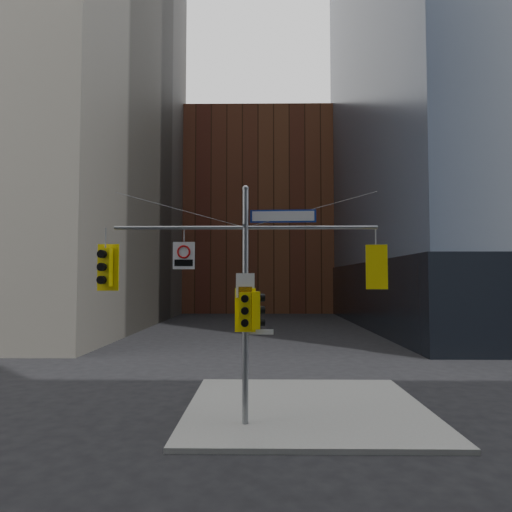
{
  "coord_description": "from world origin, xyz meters",
  "views": [
    {
      "loc": [
        0.49,
        -11.76,
        4.42
      ],
      "look_at": [
        0.32,
        2.0,
        5.14
      ],
      "focal_mm": 32.0,
      "sensor_mm": 36.0,
      "label": 1
    }
  ],
  "objects_px": {
    "traffic_light_west_arm": "(105,267)",
    "regulatory_sign_arm": "(184,255)",
    "traffic_light_east_arm": "(376,267)",
    "street_sign_blade": "(283,216)",
    "traffic_light_pole_side": "(256,310)",
    "signal_assembly": "(245,280)",
    "traffic_light_pole_front": "(245,310)"
  },
  "relations": [
    {
      "from": "traffic_light_east_arm",
      "to": "street_sign_blade",
      "type": "height_order",
      "value": "street_sign_blade"
    },
    {
      "from": "signal_assembly",
      "to": "regulatory_sign_arm",
      "type": "bearing_deg",
      "value": -179.38
    },
    {
      "from": "traffic_light_pole_side",
      "to": "street_sign_blade",
      "type": "bearing_deg",
      "value": -104.69
    },
    {
      "from": "signal_assembly",
      "to": "traffic_light_pole_side",
      "type": "bearing_deg",
      "value": 3.2
    },
    {
      "from": "traffic_light_pole_front",
      "to": "traffic_light_west_arm",
      "type": "bearing_deg",
      "value": 175.94
    },
    {
      "from": "traffic_light_pole_front",
      "to": "regulatory_sign_arm",
      "type": "bearing_deg",
      "value": 172.19
    },
    {
      "from": "traffic_light_pole_side",
      "to": "regulatory_sign_arm",
      "type": "bearing_deg",
      "value": 77.34
    },
    {
      "from": "traffic_light_pole_front",
      "to": "street_sign_blade",
      "type": "relative_size",
      "value": 0.65
    },
    {
      "from": "traffic_light_pole_side",
      "to": "regulatory_sign_arm",
      "type": "distance_m",
      "value": 2.76
    },
    {
      "from": "traffic_light_east_arm",
      "to": "traffic_light_pole_front",
      "type": "bearing_deg",
      "value": 12.27
    },
    {
      "from": "traffic_light_west_arm",
      "to": "regulatory_sign_arm",
      "type": "xyz_separation_m",
      "value": [
        2.39,
        -0.03,
        0.38
      ]
    },
    {
      "from": "signal_assembly",
      "to": "traffic_light_east_arm",
      "type": "relative_size",
      "value": 6.03
    },
    {
      "from": "signal_assembly",
      "to": "traffic_light_pole_front",
      "type": "relative_size",
      "value": 6.14
    },
    {
      "from": "traffic_light_east_arm",
      "to": "street_sign_blade",
      "type": "relative_size",
      "value": 0.66
    },
    {
      "from": "signal_assembly",
      "to": "traffic_light_pole_front",
      "type": "distance_m",
      "value": 0.94
    },
    {
      "from": "traffic_light_west_arm",
      "to": "traffic_light_pole_front",
      "type": "bearing_deg",
      "value": 3.25
    },
    {
      "from": "signal_assembly",
      "to": "regulatory_sign_arm",
      "type": "height_order",
      "value": "signal_assembly"
    },
    {
      "from": "traffic_light_east_arm",
      "to": "traffic_light_pole_side",
      "type": "bearing_deg",
      "value": 8.11
    },
    {
      "from": "traffic_light_east_arm",
      "to": "traffic_light_pole_front",
      "type": "height_order",
      "value": "traffic_light_east_arm"
    },
    {
      "from": "traffic_light_east_arm",
      "to": "regulatory_sign_arm",
      "type": "xyz_separation_m",
      "value": [
        -5.81,
        -0.02,
        0.38
      ]
    },
    {
      "from": "signal_assembly",
      "to": "regulatory_sign_arm",
      "type": "xyz_separation_m",
      "value": [
        -1.87,
        -0.02,
        0.76
      ]
    },
    {
      "from": "signal_assembly",
      "to": "traffic_light_east_arm",
      "type": "xyz_separation_m",
      "value": [
        3.94,
        0.0,
        0.38
      ]
    },
    {
      "from": "traffic_light_east_arm",
      "to": "street_sign_blade",
      "type": "distance_m",
      "value": 3.2
    },
    {
      "from": "street_sign_blade",
      "to": "traffic_light_pole_front",
      "type": "bearing_deg",
      "value": -163.83
    },
    {
      "from": "traffic_light_pole_side",
      "to": "traffic_light_pole_front",
      "type": "distance_m",
      "value": 0.43
    },
    {
      "from": "street_sign_blade",
      "to": "regulatory_sign_arm",
      "type": "xyz_separation_m",
      "value": [
        -3.01,
        -0.02,
        -1.17
      ]
    },
    {
      "from": "traffic_light_pole_front",
      "to": "street_sign_blade",
      "type": "height_order",
      "value": "street_sign_blade"
    },
    {
      "from": "traffic_light_pole_side",
      "to": "street_sign_blade",
      "type": "height_order",
      "value": "street_sign_blade"
    },
    {
      "from": "traffic_light_east_arm",
      "to": "traffic_light_pole_side",
      "type": "height_order",
      "value": "traffic_light_east_arm"
    },
    {
      "from": "traffic_light_pole_side",
      "to": "street_sign_blade",
      "type": "distance_m",
      "value": 2.96
    },
    {
      "from": "signal_assembly",
      "to": "traffic_light_west_arm",
      "type": "bearing_deg",
      "value": 179.81
    },
    {
      "from": "traffic_light_west_arm",
      "to": "regulatory_sign_arm",
      "type": "bearing_deg",
      "value": 6.2
    }
  ]
}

